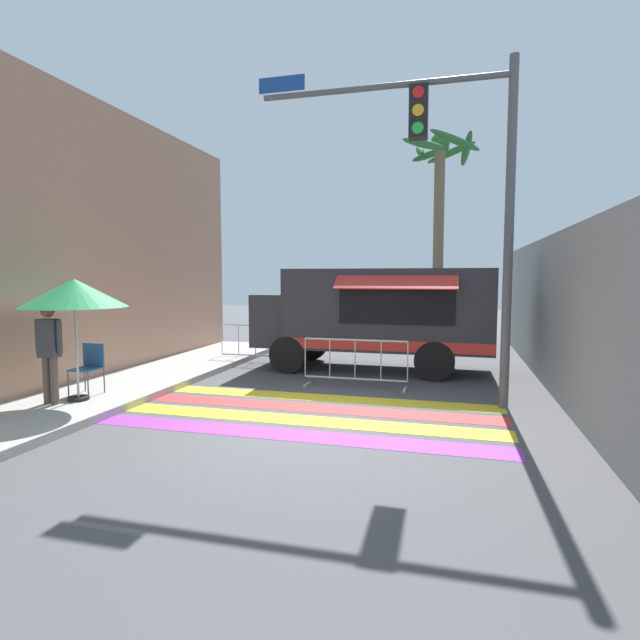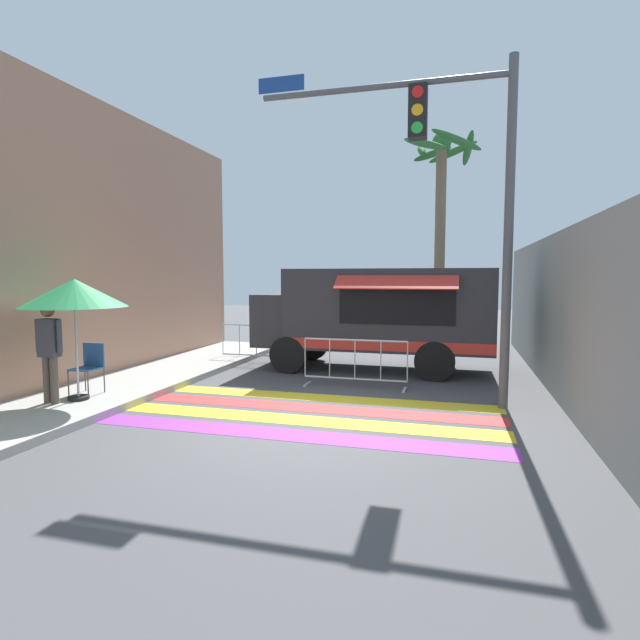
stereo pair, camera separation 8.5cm
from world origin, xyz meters
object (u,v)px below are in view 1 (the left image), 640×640
at_px(folding_chair, 89,364).
at_px(traffic_signal_pole, 455,170).
at_px(patio_umbrella, 74,294).
at_px(vendor_person, 49,347).
at_px(barricade_front, 355,363).
at_px(food_truck, 371,311).
at_px(barricade_side, 256,344).
at_px(palm_tree, 440,197).

bearing_deg(folding_chair, traffic_signal_pole, 20.72).
height_order(patio_umbrella, vendor_person, patio_umbrella).
relative_size(vendor_person, barricade_front, 0.78).
bearing_deg(food_truck, patio_umbrella, -131.40).
xyz_separation_m(vendor_person, barricade_side, (1.45, 5.57, -0.61)).
bearing_deg(barricade_side, vendor_person, -104.60).
relative_size(patio_umbrella, barricade_side, 1.06).
relative_size(vendor_person, palm_tree, 0.25).
height_order(folding_chair, barricade_front, folding_chair).
height_order(folding_chair, palm_tree, palm_tree).
relative_size(food_truck, traffic_signal_pole, 0.95).
distance_m(traffic_signal_pole, barricade_front, 4.22).
height_order(food_truck, barricade_side, food_truck).
distance_m(food_truck, patio_umbrella, 6.66).
bearing_deg(food_truck, traffic_signal_pole, -57.63).
bearing_deg(barricade_side, food_truck, -4.39).
relative_size(patio_umbrella, folding_chair, 2.30).
height_order(food_truck, palm_tree, palm_tree).
height_order(patio_umbrella, barricade_side, patio_umbrella).
distance_m(food_truck, folding_chair, 6.43).
bearing_deg(vendor_person, traffic_signal_pole, 2.18).
bearing_deg(patio_umbrella, food_truck, 48.60).
xyz_separation_m(barricade_front, palm_tree, (1.45, 6.51, 4.35)).
bearing_deg(barricade_side, folding_chair, -105.96).
distance_m(traffic_signal_pole, barricade_side, 7.10).
relative_size(vendor_person, barricade_side, 0.85).
bearing_deg(patio_umbrella, vendor_person, -125.83).
distance_m(patio_umbrella, barricade_side, 5.57).
distance_m(food_truck, palm_tree, 5.74).
bearing_deg(palm_tree, vendor_person, -122.16).
distance_m(folding_chair, palm_tree, 11.49).
relative_size(folding_chair, vendor_person, 0.54).
height_order(barricade_front, barricade_side, same).
bearing_deg(folding_chair, vendor_person, -88.42).
bearing_deg(barricade_front, folding_chair, -152.56).
xyz_separation_m(patio_umbrella, barricade_front, (4.40, 2.85, -1.51)).
bearing_deg(palm_tree, food_truck, -108.49).
bearing_deg(traffic_signal_pole, patio_umbrella, -163.08).
xyz_separation_m(traffic_signal_pole, vendor_person, (-6.57, -2.27, -3.03)).
bearing_deg(food_truck, folding_chair, -135.31).
xyz_separation_m(food_truck, palm_tree, (1.46, 4.38, 3.40)).
relative_size(food_truck, vendor_person, 3.33).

